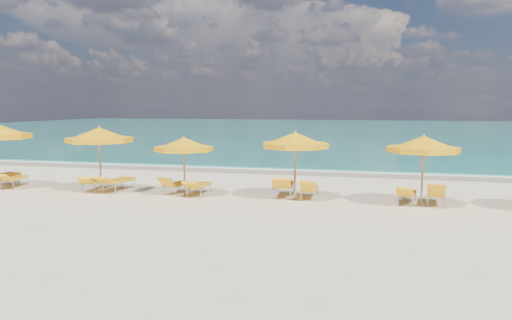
# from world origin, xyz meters

# --- Properties ---
(ground_plane) EXTENTS (120.00, 120.00, 0.00)m
(ground_plane) POSITION_xyz_m (0.00, 0.00, 0.00)
(ground_plane) COLOR beige
(ocean) EXTENTS (120.00, 80.00, 0.30)m
(ocean) POSITION_xyz_m (0.00, 48.00, 0.00)
(ocean) COLOR #147265
(ocean) RESTS_ON ground
(wet_sand_band) EXTENTS (120.00, 2.60, 0.01)m
(wet_sand_band) POSITION_xyz_m (0.00, 7.40, 0.00)
(wet_sand_band) COLOR tan
(wet_sand_band) RESTS_ON ground
(foam_line) EXTENTS (120.00, 1.20, 0.03)m
(foam_line) POSITION_xyz_m (0.00, 8.20, 0.00)
(foam_line) COLOR white
(foam_line) RESTS_ON ground
(whitecap_near) EXTENTS (14.00, 0.36, 0.05)m
(whitecap_near) POSITION_xyz_m (-6.00, 17.00, 0.00)
(whitecap_near) COLOR white
(whitecap_near) RESTS_ON ground
(whitecap_far) EXTENTS (18.00, 0.30, 0.05)m
(whitecap_far) POSITION_xyz_m (8.00, 24.00, 0.00)
(whitecap_far) COLOR white
(whitecap_far) RESTS_ON ground
(umbrella_2) EXTENTS (3.03, 3.03, 2.49)m
(umbrella_2) POSITION_xyz_m (-5.65, 0.03, 2.12)
(umbrella_2) COLOR tan
(umbrella_2) RESTS_ON ground
(umbrella_3) EXTENTS (2.65, 2.65, 2.16)m
(umbrella_3) POSITION_xyz_m (-2.28, 0.03, 1.84)
(umbrella_3) COLOR tan
(umbrella_3) RESTS_ON ground
(umbrella_4) EXTENTS (2.60, 2.60, 2.39)m
(umbrella_4) POSITION_xyz_m (1.68, 0.33, 2.03)
(umbrella_4) COLOR tan
(umbrella_4) RESTS_ON ground
(umbrella_5) EXTENTS (2.51, 2.51, 2.33)m
(umbrella_5) POSITION_xyz_m (5.85, 0.18, 1.99)
(umbrella_5) COLOR tan
(umbrella_5) RESTS_ON ground
(lounger_1_left) EXTENTS (0.70, 1.91, 0.95)m
(lounger_1_left) POSITION_xyz_m (-10.37, 0.32, 0.25)
(lounger_1_left) COLOR #A5A8AD
(lounger_1_left) RESTS_ON ground
(lounger_1_right) EXTENTS (0.87, 1.78, 0.67)m
(lounger_1_right) POSITION_xyz_m (-9.62, 0.16, 0.20)
(lounger_1_right) COLOR #A5A8AD
(lounger_1_right) RESTS_ON ground
(lounger_2_left) EXTENTS (0.80, 1.73, 0.66)m
(lounger_2_left) POSITION_xyz_m (-6.13, 0.32, 0.20)
(lounger_2_left) COLOR #A5A8AD
(lounger_2_left) RESTS_ON ground
(lounger_2_right) EXTENTS (0.80, 1.98, 0.71)m
(lounger_2_right) POSITION_xyz_m (-5.16, 0.42, 0.23)
(lounger_2_right) COLOR #A5A8AD
(lounger_2_right) RESTS_ON ground
(lounger_3_left) EXTENTS (0.73, 1.64, 0.73)m
(lounger_3_left) POSITION_xyz_m (-2.78, 0.49, 0.20)
(lounger_3_left) COLOR #A5A8AD
(lounger_3_left) RESTS_ON ground
(lounger_3_right) EXTENTS (0.59, 1.72, 0.66)m
(lounger_3_right) POSITION_xyz_m (-1.86, 0.35, 0.20)
(lounger_3_right) COLOR #A5A8AD
(lounger_3_right) RESTS_ON ground
(lounger_4_left) EXTENTS (0.82, 2.02, 0.85)m
(lounger_4_left) POSITION_xyz_m (1.20, 0.84, 0.24)
(lounger_4_left) COLOR #A5A8AD
(lounger_4_left) RESTS_ON ground
(lounger_4_right) EXTENTS (0.62, 1.61, 0.76)m
(lounger_4_right) POSITION_xyz_m (2.15, 0.66, 0.20)
(lounger_4_right) COLOR #A5A8AD
(lounger_4_right) RESTS_ON ground
(lounger_5_left) EXTENTS (0.76, 1.70, 0.71)m
(lounger_5_left) POSITION_xyz_m (5.41, 0.53, 0.20)
(lounger_5_left) COLOR #A5A8AD
(lounger_5_left) RESTS_ON ground
(lounger_5_right) EXTENTS (0.73, 1.71, 0.82)m
(lounger_5_right) POSITION_xyz_m (6.35, 0.64, 0.21)
(lounger_5_right) COLOR #A5A8AD
(lounger_5_right) RESTS_ON ground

